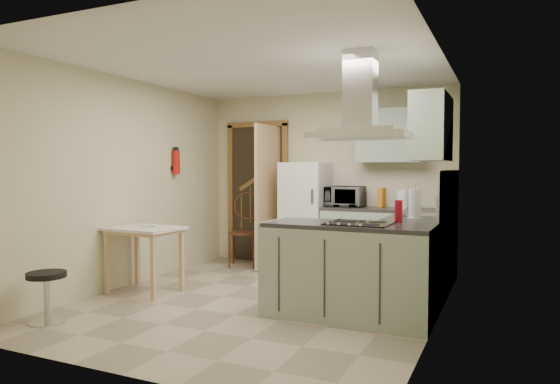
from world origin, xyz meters
The scene contains 28 objects.
floor centered at (0.00, 0.00, 0.00)m, with size 4.20×4.20×0.00m, color tan.
ceiling centered at (0.00, 0.00, 2.50)m, with size 4.20×4.20×0.00m, color silver.
back_wall centered at (0.00, 2.10, 1.25)m, with size 3.60×3.60×0.00m, color beige.
left_wall centered at (-1.80, 0.00, 1.25)m, with size 4.20×4.20×0.00m, color beige.
right_wall centered at (1.80, 0.00, 1.25)m, with size 4.20×4.20×0.00m, color beige.
doorway centered at (-1.10, 2.07, 1.05)m, with size 1.10×0.12×2.10m, color brown.
fridge centered at (-0.20, 1.80, 0.75)m, with size 0.60×0.60×1.50m, color white.
counter_back centered at (0.66, 1.80, 0.45)m, with size 1.08×0.60×0.90m, color #9EB2A0.
counter_right centered at (1.50, 1.12, 0.45)m, with size 0.60×1.95×0.90m, color #9EB2A0.
splashback centered at (0.96, 2.09, 1.15)m, with size 1.68×0.02×0.50m, color beige.
wall_cabinet_back centered at (0.95, 1.93, 1.85)m, with size 0.85×0.35×0.70m, color #9EB2A0.
wall_cabinet_right centered at (1.62, 0.85, 1.85)m, with size 0.35×0.90×0.70m, color #9EB2A0.
peninsula centered at (1.02, -0.18, 0.45)m, with size 1.55×0.65×0.90m, color #9EB2A0.
hob centered at (1.12, -0.18, 0.91)m, with size 0.58×0.50×0.01m, color black.
extractor_hood centered at (1.12, -0.18, 1.72)m, with size 0.90×0.55×0.10m, color silver.
sink centered at (1.50, 0.95, 0.91)m, with size 0.45×0.40×0.01m, color silver.
fire_extinguisher centered at (-1.74, 0.90, 1.50)m, with size 0.10×0.10×0.32m, color #B2140F.
drop_leaf_table centered at (-1.38, -0.20, 0.37)m, with size 0.80×0.60×0.75m, color tan.
bentwood_chair centered at (-1.10, 1.62, 0.49)m, with size 0.43×0.43×0.97m, color #481F18.
stool centered at (-1.45, -1.47, 0.24)m, with size 0.35×0.35×0.47m, color black.
microwave centered at (0.36, 1.84, 1.04)m, with size 0.50×0.34×0.28m, color black.
kettle centered at (1.14, 1.87, 1.02)m, with size 0.17×0.17×0.25m, color white.
cereal_box centered at (0.83, 1.99, 1.03)m, with size 0.07×0.17×0.26m, color orange.
soap_bottle centered at (1.69, 1.33, 1.00)m, with size 0.09×0.09×0.20m, color #A8A9B4.
paper_towel centered at (1.52, 0.49, 1.06)m, with size 0.12×0.12×0.32m, color silver.
cup centered at (1.33, 0.76, 0.95)m, with size 0.12×0.12×0.10m, color silver.
red_bottle centered at (1.43, 0.10, 1.01)m, with size 0.08×0.08×0.21m, color #B10F24.
book centered at (-1.49, -0.13, 0.80)m, with size 0.16×0.21×0.10m, color #8E2F43.
Camera 1 is at (2.38, -4.69, 1.41)m, focal length 32.00 mm.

